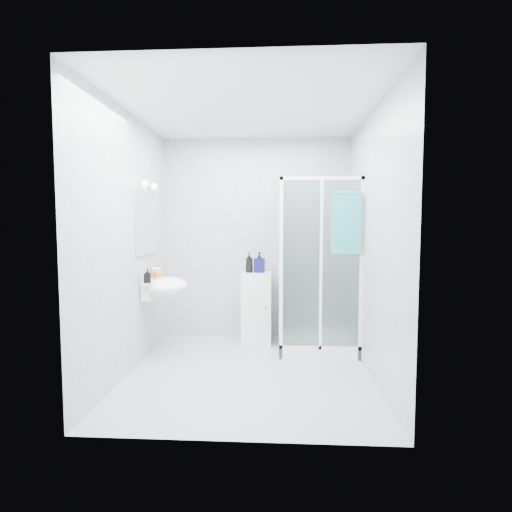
# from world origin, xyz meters

# --- Properties ---
(room) EXTENTS (2.40, 2.60, 2.60)m
(room) POSITION_xyz_m (0.00, 0.00, 1.30)
(room) COLOR silver
(room) RESTS_ON ground
(shower_enclosure) EXTENTS (0.90, 0.95, 2.00)m
(shower_enclosure) POSITION_xyz_m (0.67, 0.77, 0.45)
(shower_enclosure) COLOR white
(shower_enclosure) RESTS_ON ground
(wall_basin) EXTENTS (0.46, 0.56, 0.35)m
(wall_basin) POSITION_xyz_m (-0.99, 0.45, 0.80)
(wall_basin) COLOR white
(wall_basin) RESTS_ON ground
(mirror) EXTENTS (0.02, 0.60, 0.70)m
(mirror) POSITION_xyz_m (-1.19, 0.45, 1.50)
(mirror) COLOR white
(mirror) RESTS_ON room
(vanity_lights) EXTENTS (0.10, 0.40, 0.08)m
(vanity_lights) POSITION_xyz_m (-1.14, 0.45, 1.92)
(vanity_lights) COLOR silver
(vanity_lights) RESTS_ON room
(wall_hooks) EXTENTS (0.23, 0.06, 0.03)m
(wall_hooks) POSITION_xyz_m (-0.25, 1.26, 1.62)
(wall_hooks) COLOR silver
(wall_hooks) RESTS_ON room
(storage_cabinet) EXTENTS (0.37, 0.40, 0.89)m
(storage_cabinet) POSITION_xyz_m (0.02, 1.02, 0.45)
(storage_cabinet) COLOR white
(storage_cabinet) RESTS_ON ground
(hand_towel) EXTENTS (0.31, 0.05, 0.66)m
(hand_towel) POSITION_xyz_m (1.01, 0.36, 1.52)
(hand_towel) COLOR teal
(hand_towel) RESTS_ON shower_enclosure
(shampoo_bottle_a) EXTENTS (0.10, 0.10, 0.25)m
(shampoo_bottle_a) POSITION_xyz_m (-0.07, 1.01, 1.02)
(shampoo_bottle_a) COLOR black
(shampoo_bottle_a) RESTS_ON storage_cabinet
(shampoo_bottle_b) EXTENTS (0.14, 0.14, 0.26)m
(shampoo_bottle_b) POSITION_xyz_m (0.05, 1.03, 1.02)
(shampoo_bottle_b) COLOR #0C0C4A
(shampoo_bottle_b) RESTS_ON storage_cabinet
(soap_dispenser_orange) EXTENTS (0.13, 0.13, 0.16)m
(soap_dispenser_orange) POSITION_xyz_m (-1.09, 0.55, 0.94)
(soap_dispenser_orange) COLOR orange
(soap_dispenser_orange) RESTS_ON wall_basin
(soap_dispenser_black) EXTENTS (0.08, 0.08, 0.16)m
(soap_dispenser_black) POSITION_xyz_m (-1.11, 0.26, 0.94)
(soap_dispenser_black) COLOR black
(soap_dispenser_black) RESTS_ON wall_basin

